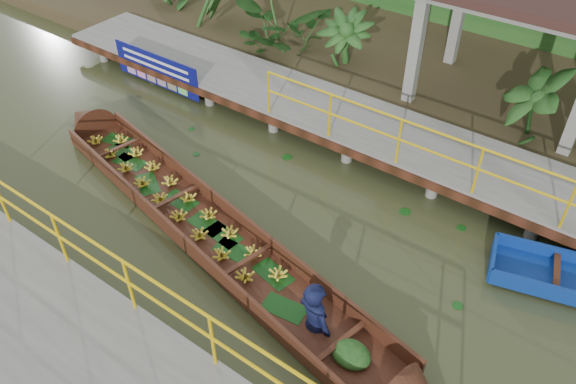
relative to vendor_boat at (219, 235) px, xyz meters
The scene contains 8 objects.
ground 1.04m from the vendor_boat, 119.31° to the left, with size 80.00×80.00×0.00m, color #30341A.
land_strip 8.39m from the vendor_boat, 93.37° to the left, with size 30.00×8.00×0.45m, color #372A1B.
far_dock 4.34m from the vendor_boat, 96.28° to the left, with size 16.00×2.06×1.66m.
near_dock 3.36m from the vendor_boat, 81.32° to the right, with size 18.00×2.40×1.73m.
pavilion 8.02m from the vendor_boat, 70.75° to the left, with size 4.40×3.00×3.00m.
vendor_boat is the anchor object (origin of this frame).
blue_banner 6.08m from the vendor_boat, 146.45° to the left, with size 2.87×0.04×0.90m.
tropical_plants 6.52m from the vendor_boat, 106.42° to the left, with size 14.34×1.34×1.67m.
Camera 1 is at (5.76, -5.98, 7.34)m, focal length 35.00 mm.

